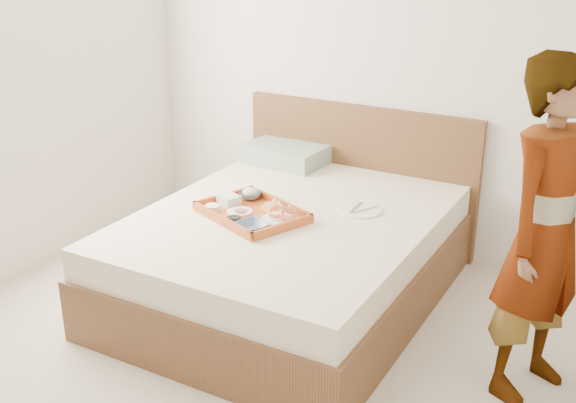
% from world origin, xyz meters
% --- Properties ---
extents(ground, '(3.50, 4.00, 0.01)m').
position_xyz_m(ground, '(0.00, 0.00, 0.00)').
color(ground, beige).
rests_on(ground, ground).
extents(wall_back, '(3.50, 0.01, 2.60)m').
position_xyz_m(wall_back, '(0.00, 2.00, 1.30)').
color(wall_back, silver).
rests_on(wall_back, ground).
extents(bed, '(1.65, 2.00, 0.53)m').
position_xyz_m(bed, '(-0.13, 1.00, 0.27)').
color(bed, brown).
rests_on(bed, ground).
extents(headboard, '(1.65, 0.06, 0.95)m').
position_xyz_m(headboard, '(-0.13, 1.97, 0.47)').
color(headboard, brown).
rests_on(headboard, ground).
extents(pillow, '(0.56, 0.40, 0.13)m').
position_xyz_m(pillow, '(-0.60, 1.80, 0.59)').
color(pillow, '#8DA08F').
rests_on(pillow, bed).
extents(tray, '(0.69, 0.61, 0.05)m').
position_xyz_m(tray, '(-0.30, 0.87, 0.56)').
color(tray, '#C15823').
rests_on(tray, bed).
extents(prawn_plate, '(0.26, 0.26, 0.01)m').
position_xyz_m(prawn_plate, '(-0.11, 0.86, 0.55)').
color(prawn_plate, white).
rests_on(prawn_plate, tray).
extents(navy_bowl_big, '(0.21, 0.21, 0.04)m').
position_xyz_m(navy_bowl_big, '(-0.17, 0.68, 0.57)').
color(navy_bowl_big, '#172344').
rests_on(navy_bowl_big, tray).
extents(sauce_dish, '(0.11, 0.11, 0.03)m').
position_xyz_m(sauce_dish, '(-0.31, 0.71, 0.56)').
color(sauce_dish, black).
rests_on(sauce_dish, tray).
extents(meat_plate, '(0.19, 0.19, 0.01)m').
position_xyz_m(meat_plate, '(-0.36, 0.85, 0.55)').
color(meat_plate, white).
rests_on(meat_plate, tray).
extents(bread_plate, '(0.18, 0.18, 0.01)m').
position_xyz_m(bread_plate, '(-0.23, 0.98, 0.55)').
color(bread_plate, orange).
rests_on(bread_plate, tray).
extents(salad_bowl, '(0.17, 0.17, 0.04)m').
position_xyz_m(salad_bowl, '(-0.43, 1.06, 0.57)').
color(salad_bowl, '#172344').
rests_on(salad_bowl, tray).
extents(plastic_tub, '(0.15, 0.14, 0.05)m').
position_xyz_m(plastic_tub, '(-0.49, 0.93, 0.57)').
color(plastic_tub, silver).
rests_on(plastic_tub, tray).
extents(cheese_round, '(0.11, 0.11, 0.03)m').
position_xyz_m(cheese_round, '(-0.52, 0.80, 0.56)').
color(cheese_round, white).
rests_on(cheese_round, tray).
extents(dinner_plate, '(0.30, 0.30, 0.01)m').
position_xyz_m(dinner_plate, '(0.20, 1.24, 0.54)').
color(dinner_plate, white).
rests_on(dinner_plate, bed).
extents(person, '(0.57, 0.68, 1.59)m').
position_xyz_m(person, '(1.28, 0.81, 0.79)').
color(person, white).
rests_on(person, ground).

